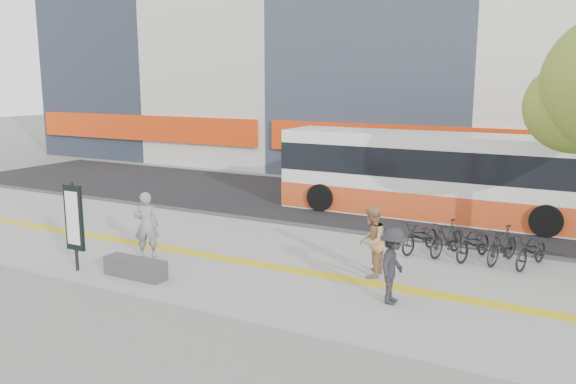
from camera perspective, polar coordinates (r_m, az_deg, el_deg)
The scene contains 12 objects.
ground at distance 13.84m, azimuth -3.08°, elevation -8.81°, with size 120.00×120.00×0.00m, color slate.
sidewalk at distance 15.06m, azimuth -0.10°, elevation -6.98°, with size 40.00×7.00×0.08m, color slate.
tactile_strip at distance 14.63m, azimuth -1.04°, elevation -7.34°, with size 40.00×0.45×0.01m, color gold.
street at distance 21.73m, azimuth 9.35°, elevation -1.55°, with size 40.00×8.00×0.06m, color black.
curb at distance 18.09m, azimuth 5.19°, elevation -3.86°, with size 40.00×0.25×0.14m, color #333235.
bench at distance 14.35m, azimuth -14.62°, elevation -7.16°, with size 1.60×0.45×0.45m, color #333235.
signboard at distance 14.98m, azimuth -20.12°, elevation -2.49°, with size 0.55×0.10×2.20m.
bus at distance 20.49m, azimuth 13.95°, elevation 1.37°, with size 10.58×2.51×2.82m.
bicycle_row at distance 15.90m, azimuth 17.63°, elevation -4.71°, with size 3.83×1.73×0.96m.
seated_woman at distance 15.63m, azimuth -13.62°, elevation -3.14°, with size 0.64×0.42×1.75m, color black.
pedestrian_tan at distance 13.91m, azimuth 8.13°, elevation -4.80°, with size 0.82×0.64×1.69m, color #9F724A.
pedestrian_dark at distance 12.36m, azimuth 10.20°, elevation -7.10°, with size 1.04×0.60×1.60m, color black.
Camera 1 is at (6.81, -11.11, 4.67)m, focal length 36.53 mm.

